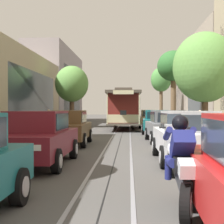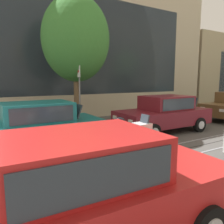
% 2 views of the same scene
% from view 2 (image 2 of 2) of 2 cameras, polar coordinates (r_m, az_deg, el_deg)
% --- Properties ---
extents(parked_car_teal_near_left, '(2.03, 4.37, 1.58)m').
position_cam_2_polar(parked_car_teal_near_left, '(7.41, -19.39, -3.68)').
color(parked_car_teal_near_left, '#196B70').
rests_on(parked_car_teal_near_left, ground).
extents(parked_car_maroon_second_left, '(2.01, 4.36, 1.58)m').
position_cam_2_polar(parked_car_maroon_second_left, '(10.01, 13.25, -0.40)').
color(parked_car_maroon_second_left, maroon).
rests_on(parked_car_maroon_second_left, ground).
extents(parked_car_red_near_right, '(2.13, 4.42, 1.58)m').
position_cam_2_polar(parked_car_red_near_right, '(3.23, -6.54, -19.05)').
color(parked_car_red_near_right, red).
rests_on(parked_car_red_near_right, ground).
extents(street_tree_kerb_left_near, '(2.93, 3.04, 5.99)m').
position_cam_2_polar(street_tree_kerb_left_near, '(10.54, -9.31, 18.00)').
color(street_tree_kerb_left_near, brown).
rests_on(street_tree_kerb_left_near, ground).
extents(motorcycle_with_rider, '(0.55, 1.94, 1.56)m').
position_cam_2_polar(motorcycle_with_rider, '(4.55, 2.45, -10.40)').
color(motorcycle_with_rider, black).
rests_on(motorcycle_with_rider, ground).
extents(street_sign_post, '(0.36, 0.08, 2.93)m').
position_cam_2_polar(street_sign_post, '(9.43, -8.39, 5.37)').
color(street_sign_post, slate).
rests_on(street_sign_post, ground).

